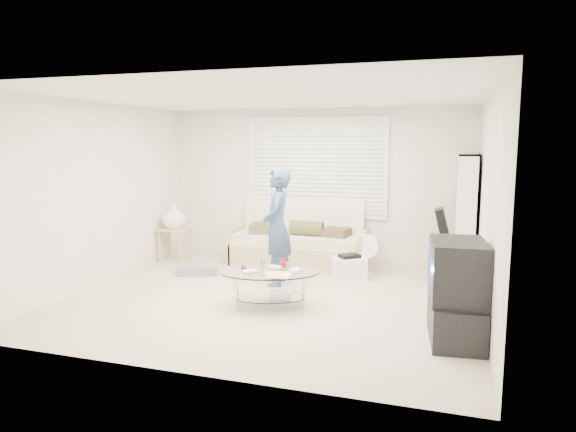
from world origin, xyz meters
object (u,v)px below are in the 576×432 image
(bookshelf, at_px, (465,217))
(tv_unit, at_px, (456,292))
(coffee_table, at_px, (270,278))
(futon_sofa, at_px, (299,243))

(bookshelf, height_order, tv_unit, bookshelf)
(coffee_table, bearing_deg, tv_unit, -11.42)
(bookshelf, xyz_separation_m, coffee_table, (-2.22, -2.08, -0.55))
(futon_sofa, distance_m, coffee_table, 2.22)
(bookshelf, distance_m, coffee_table, 3.09)
(bookshelf, xyz_separation_m, tv_unit, (-0.13, -2.50, -0.41))
(bookshelf, bearing_deg, futon_sofa, 177.14)
(futon_sofa, relative_size, tv_unit, 2.15)
(futon_sofa, bearing_deg, tv_unit, -47.77)
(futon_sofa, height_order, bookshelf, bookshelf)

